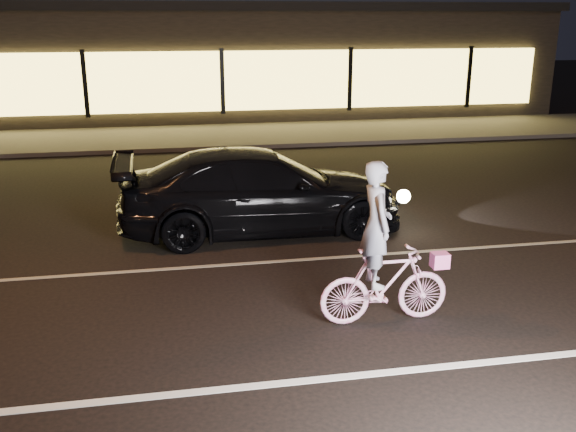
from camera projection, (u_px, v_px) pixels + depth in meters
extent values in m
plane|color=black|center=(326.00, 315.00, 8.37)|extent=(90.00, 90.00, 0.00)
cube|color=silver|center=(359.00, 375.00, 6.96)|extent=(60.00, 0.12, 0.01)
cube|color=gray|center=(296.00, 260.00, 10.25)|extent=(60.00, 0.10, 0.01)
cube|color=#383533|center=(229.00, 136.00, 20.55)|extent=(30.00, 4.00, 0.12)
cube|color=black|center=(213.00, 61.00, 25.60)|extent=(25.00, 8.00, 4.00)
cube|color=black|center=(211.00, 7.00, 24.98)|extent=(25.40, 8.40, 0.30)
cube|color=#FFD959|center=(222.00, 81.00, 21.87)|extent=(23.00, 0.15, 2.00)
cube|color=black|center=(85.00, 84.00, 21.00)|extent=(0.15, 0.08, 2.20)
cube|color=black|center=(222.00, 81.00, 21.79)|extent=(0.15, 0.08, 2.20)
cube|color=black|center=(350.00, 79.00, 22.59)|extent=(0.15, 0.08, 2.20)
cube|color=black|center=(469.00, 77.00, 23.38)|extent=(0.15, 0.08, 2.20)
imported|color=#D74693|center=(385.00, 285.00, 8.06)|extent=(1.67, 0.47, 1.00)
imported|color=silver|center=(376.00, 224.00, 7.79)|extent=(0.38, 0.58, 1.58)
cube|color=#F641AD|center=(440.00, 260.00, 8.10)|extent=(0.21, 0.17, 0.19)
imported|color=black|center=(261.00, 191.00, 11.48)|extent=(5.15, 2.22, 1.48)
sphere|color=#FFF2BF|center=(377.00, 178.00, 12.62)|extent=(0.25, 0.25, 0.25)
sphere|color=#FFF2BF|center=(404.00, 196.00, 11.36)|extent=(0.25, 0.25, 0.25)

